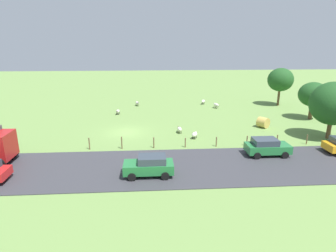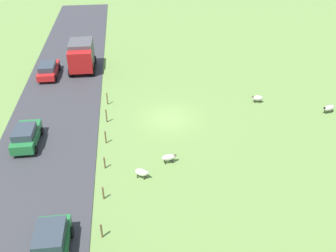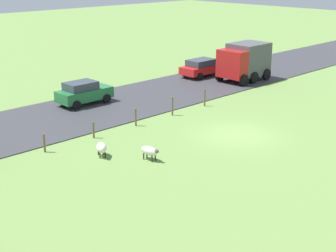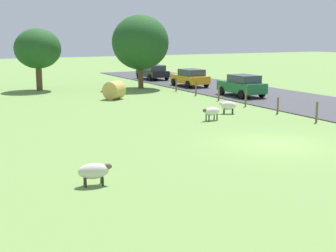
# 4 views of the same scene
# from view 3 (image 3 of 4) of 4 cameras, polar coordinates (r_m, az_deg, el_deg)

# --- Properties ---
(ground_plane) EXTENTS (160.00, 160.00, 0.00)m
(ground_plane) POSITION_cam_3_polar(r_m,az_deg,el_deg) (29.21, 8.10, -1.09)
(ground_plane) COLOR #6B8E47
(road_strip) EXTENTS (8.00, 80.00, 0.06)m
(road_strip) POSITION_cam_3_polar(r_m,az_deg,el_deg) (36.07, -4.83, 2.87)
(road_strip) COLOR #38383D
(road_strip) RESTS_ON ground_plane
(sheep_0) EXTENTS (1.09, 0.89, 0.75)m
(sheep_0) POSITION_cam_3_polar(r_m,az_deg,el_deg) (25.87, -7.76, -2.52)
(sheep_0) COLOR silver
(sheep_0) RESTS_ON ground_plane
(sheep_1) EXTENTS (1.18, 0.57, 0.74)m
(sheep_1) POSITION_cam_3_polar(r_m,az_deg,el_deg) (25.18, -2.16, -2.93)
(sheep_1) COLOR silver
(sheep_1) RESTS_ON ground_plane
(fence_post_0) EXTENTS (0.12, 0.12, 1.23)m
(fence_post_0) POSITION_cam_3_polar(r_m,az_deg,el_deg) (34.83, 4.31, 3.32)
(fence_post_0) COLOR brown
(fence_post_0) RESTS_ON ground_plane
(fence_post_1) EXTENTS (0.12, 0.12, 1.29)m
(fence_post_1) POSITION_cam_3_polar(r_m,az_deg,el_deg) (32.57, 0.52, 2.35)
(fence_post_1) COLOR brown
(fence_post_1) RESTS_ON ground_plane
(fence_post_2) EXTENTS (0.12, 0.12, 1.14)m
(fence_post_2) POSITION_cam_3_polar(r_m,az_deg,el_deg) (30.51, -3.80, 1.04)
(fence_post_2) COLOR brown
(fence_post_2) RESTS_ON ground_plane
(fence_post_3) EXTENTS (0.12, 0.12, 1.00)m
(fence_post_3) POSITION_cam_3_polar(r_m,az_deg,el_deg) (28.66, -8.70, -0.44)
(fence_post_3) COLOR brown
(fence_post_3) RESTS_ON ground_plane
(fence_post_4) EXTENTS (0.12, 0.12, 1.04)m
(fence_post_4) POSITION_cam_3_polar(r_m,az_deg,el_deg) (27.04, -14.25, -1.93)
(fence_post_4) COLOR brown
(fence_post_4) RESTS_ON ground_plane
(truck_0) EXTENTS (2.85, 4.46, 3.16)m
(truck_0) POSITION_cam_3_polar(r_m,az_deg,el_deg) (42.69, 8.91, 7.54)
(truck_0) COLOR #B21919
(truck_0) RESTS_ON road_strip
(car_0) EXTENTS (2.05, 4.53, 1.53)m
(car_0) POSITION_cam_3_polar(r_m,az_deg,el_deg) (44.12, 4.09, 6.88)
(car_0) COLOR red
(car_0) RESTS_ON road_strip
(car_1) EXTENTS (1.97, 3.96, 1.66)m
(car_1) POSITION_cam_3_polar(r_m,az_deg,el_deg) (35.51, -9.83, 3.89)
(car_1) COLOR #237238
(car_1) RESTS_ON road_strip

